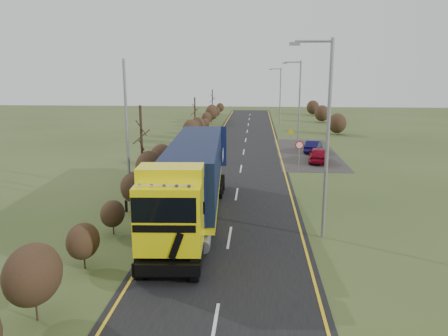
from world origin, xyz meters
The scene contains 14 objects.
ground centered at (0.00, 0.00, 0.00)m, with size 160.00×160.00×0.00m, color #37481E.
road centered at (0.00, 10.00, 0.01)m, with size 8.00×120.00×0.02m, color black.
layby centered at (6.50, 20.00, 0.01)m, with size 6.00×18.00×0.02m, color #2D2A28.
lane_markings centered at (0.00, 9.69, 0.03)m, with size 7.52×116.00×0.01m.
hedgerow centered at (-6.00, 7.89, 1.62)m, with size 2.24×102.04×6.05m.
lorry centered at (-2.21, -1.44, 2.55)m, with size 3.46×16.26×4.49m.
car_red_hatchback centered at (7.03, 15.36, 0.72)m, with size 1.69×4.20×1.43m, color maroon.
car_blue_sedan centered at (7.22, 20.34, 0.63)m, with size 1.34×3.83×1.26m, color #0C0A38.
streetlight_near centered at (4.61, -3.56, 5.42)m, with size 2.08×0.20×9.80m.
streetlight_mid centered at (5.68, 22.32, 5.16)m, with size 1.99×0.19×9.35m.
streetlight_far centered at (4.75, 43.37, 4.81)m, with size 1.86×0.18×8.75m.
left_pole centered at (-6.25, -0.07, 4.49)m, with size 0.16×0.16×8.97m, color gray.
speed_sign centered at (4.91, 11.69, 1.82)m, with size 0.71×0.10×2.56m.
warning_board centered at (5.29, 25.74, 1.05)m, with size 0.67×0.11×1.76m.
Camera 1 is at (1.28, -24.85, 8.29)m, focal length 35.00 mm.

